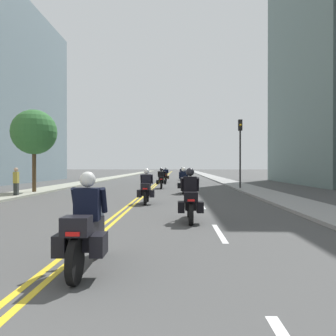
% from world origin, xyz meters
% --- Properties ---
extents(ground_plane, '(264.00, 264.00, 0.00)m').
position_xyz_m(ground_plane, '(0.00, 48.00, 0.00)').
color(ground_plane, '#454645').
extents(sidewalk_left, '(2.16, 144.00, 0.12)m').
position_xyz_m(sidewalk_left, '(-7.30, 48.00, 0.06)').
color(sidewalk_left, '#979989').
rests_on(sidewalk_left, ground).
extents(sidewalk_right, '(2.16, 144.00, 0.12)m').
position_xyz_m(sidewalk_right, '(7.30, 48.00, 0.06)').
color(sidewalk_right, gray).
rests_on(sidewalk_right, ground).
extents(centreline_yellow_inner, '(0.12, 132.00, 0.01)m').
position_xyz_m(centreline_yellow_inner, '(-0.12, 48.00, 0.00)').
color(centreline_yellow_inner, yellow).
rests_on(centreline_yellow_inner, ground).
extents(centreline_yellow_outer, '(0.12, 132.00, 0.01)m').
position_xyz_m(centreline_yellow_outer, '(0.12, 48.00, 0.00)').
color(centreline_yellow_outer, yellow).
rests_on(centreline_yellow_outer, ground).
extents(lane_dashes_white, '(0.14, 56.40, 0.01)m').
position_xyz_m(lane_dashes_white, '(3.11, 29.00, 0.00)').
color(lane_dashes_white, silver).
rests_on(lane_dashes_white, ground).
extents(motorcycle_0, '(0.77, 2.18, 1.62)m').
position_xyz_m(motorcycle_0, '(0.57, 4.79, 0.67)').
color(motorcycle_0, black).
rests_on(motorcycle_0, ground).
extents(motorcycle_1, '(0.76, 2.19, 1.65)m').
position_xyz_m(motorcycle_1, '(2.43, 9.77, 0.66)').
color(motorcycle_1, black).
rests_on(motorcycle_1, ground).
extents(motorcycle_2, '(0.77, 2.15, 1.60)m').
position_xyz_m(motorcycle_2, '(0.62, 14.70, 0.66)').
color(motorcycle_2, black).
rests_on(motorcycle_2, ground).
extents(motorcycle_3, '(0.76, 2.20, 1.62)m').
position_xyz_m(motorcycle_3, '(2.41, 20.35, 0.65)').
color(motorcycle_3, black).
rests_on(motorcycle_3, ground).
extents(motorcycle_4, '(0.77, 2.17, 1.59)m').
position_xyz_m(motorcycle_4, '(0.79, 25.20, 0.64)').
color(motorcycle_4, black).
rests_on(motorcycle_4, ground).
extents(motorcycle_5, '(0.77, 2.14, 1.60)m').
position_xyz_m(motorcycle_5, '(2.60, 30.84, 0.65)').
color(motorcycle_5, black).
rests_on(motorcycle_5, ground).
extents(motorcycle_6, '(0.77, 2.27, 1.64)m').
position_xyz_m(motorcycle_6, '(0.74, 35.69, 0.66)').
color(motorcycle_6, black).
rests_on(motorcycle_6, ground).
extents(motorcycle_7, '(0.78, 2.24, 1.64)m').
position_xyz_m(motorcycle_7, '(2.58, 41.36, 0.67)').
color(motorcycle_7, black).
rests_on(motorcycle_7, ground).
extents(traffic_light_near, '(0.28, 0.38, 5.12)m').
position_xyz_m(traffic_light_near, '(6.62, 24.29, 3.50)').
color(traffic_light_near, black).
rests_on(traffic_light_near, ground).
extents(pedestrian_0, '(0.27, 0.39, 1.63)m').
position_xyz_m(pedestrian_0, '(-6.77, 17.54, 0.84)').
color(pedestrian_0, '#282D2B').
rests_on(pedestrian_0, ground).
extents(street_tree_0, '(2.78, 2.78, 5.22)m').
position_xyz_m(street_tree_0, '(-6.87, 20.10, 3.81)').
color(street_tree_0, '#4C3822').
rests_on(street_tree_0, ground).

